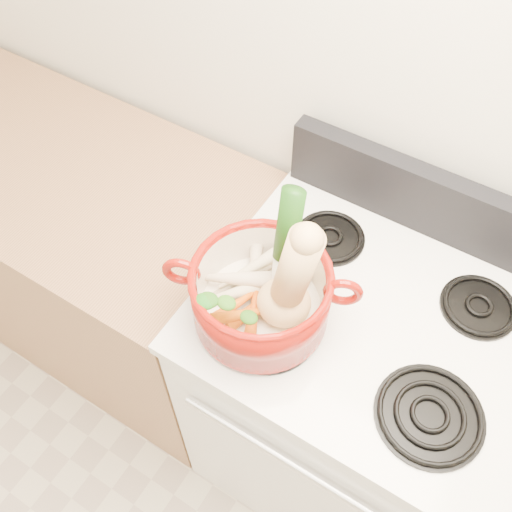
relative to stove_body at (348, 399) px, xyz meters
The scene contains 25 objects.
wall_back 0.91m from the stove_body, 90.00° to the left, with size 3.50×0.02×2.60m, color silver.
stove_body is the anchor object (origin of this frame).
cooktop 0.47m from the stove_body, ahead, with size 0.78×0.67×0.03m, color silver.
control_backsplash 0.65m from the stove_body, 90.00° to the left, with size 0.76×0.05×0.18m, color black.
oven_handle 0.47m from the stove_body, 90.00° to the right, with size 0.02×0.02×0.60m, color silver.
counter_left 1.07m from the stove_body, behind, with size 1.36×0.65×0.90m, color #986A47.
burner_front_left 0.56m from the stove_body, 139.90° to the right, with size 0.22×0.22×0.02m, color black.
burner_front_right 0.56m from the stove_body, 40.10° to the right, with size 0.22×0.22×0.02m, color black.
burner_back_left 0.55m from the stove_body, 143.62° to the left, with size 0.17×0.17×0.02m, color black.
burner_back_right 0.55m from the stove_body, 36.38° to the left, with size 0.17×0.17×0.02m, color black.
dutch_oven 0.64m from the stove_body, 147.34° to the right, with size 0.30×0.30×0.15m, color maroon.
pot_handle_left 0.76m from the stove_body, 151.08° to the right, with size 0.08×0.08×0.02m, color maroon.
pot_handle_right 0.64m from the stove_body, 130.99° to the right, with size 0.08×0.08×0.02m, color maroon.
squash 0.72m from the stove_body, 140.86° to the right, with size 0.12×0.12×0.29m, color #E3AF74, non-canonical shape.
leek 0.73m from the stove_body, 155.79° to the right, with size 0.05×0.05×0.32m, color silver.
ginger 0.60m from the stove_body, 166.25° to the right, with size 0.08×0.06×0.04m, color tan.
parsnip_0 0.64m from the stove_body, 159.34° to the right, with size 0.04×0.04×0.19m, color beige.
parsnip_1 0.65m from the stove_body, 150.96° to the right, with size 0.04×0.04×0.21m, color beige.
parsnip_2 0.64m from the stove_body, 165.64° to the right, with size 0.04×0.04×0.18m, color beige.
parsnip_3 0.67m from the stove_body, 155.57° to the right, with size 0.04×0.04×0.20m, color beige.
parsnip_4 0.64m from the stove_body, 165.88° to the right, with size 0.04×0.04×0.22m, color beige.
carrot_0 0.62m from the stove_body, 144.28° to the right, with size 0.03×0.03×0.15m, color #BC4C09.
carrot_1 0.65m from the stove_body, 143.37° to the right, with size 0.03×0.03×0.16m, color #D9640A.
carrot_2 0.63m from the stove_body, 142.72° to the right, with size 0.03×0.03×0.15m, color #BC4E09.
carrot_3 0.65m from the stove_body, 138.85° to the right, with size 0.03×0.03×0.14m, color #BE5C09.
Camera 1 is at (0.11, 0.70, 2.07)m, focal length 40.00 mm.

